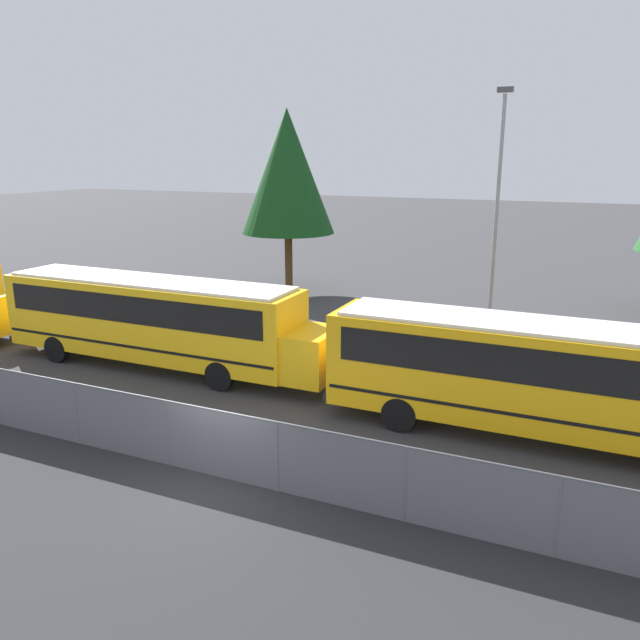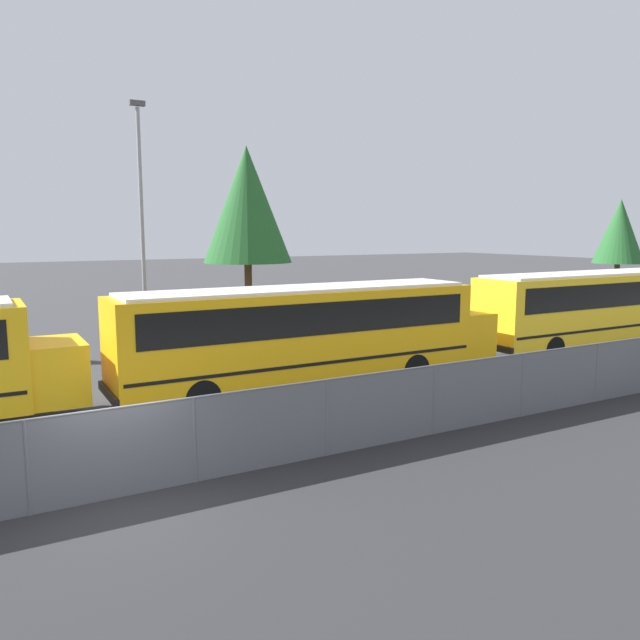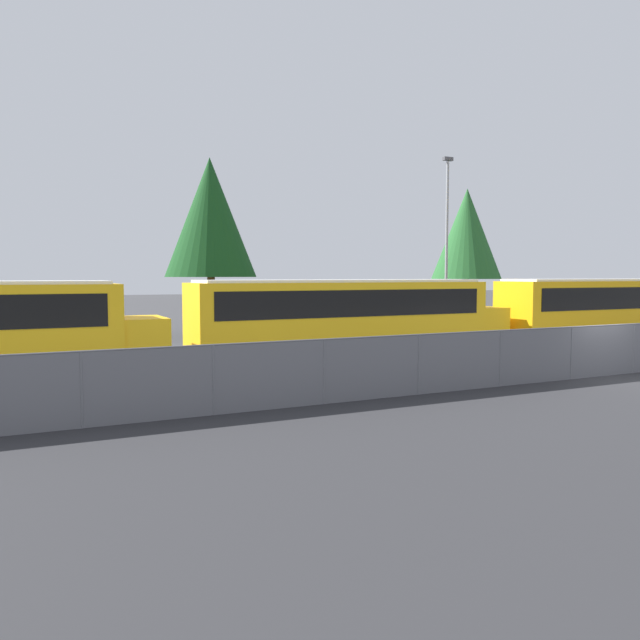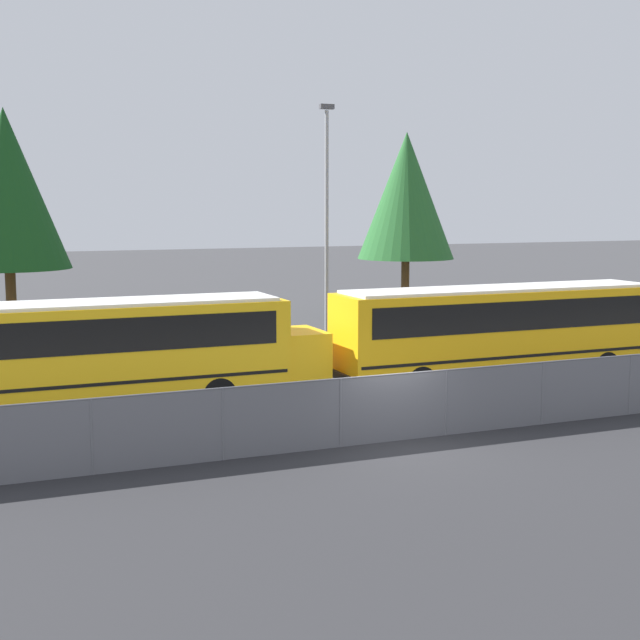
# 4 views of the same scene
# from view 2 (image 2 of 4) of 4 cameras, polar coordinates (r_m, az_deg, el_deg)

# --- Properties ---
(ground_plane) EXTENTS (200.00, 200.00, 0.00)m
(ground_plane) POSITION_cam_2_polar(r_m,az_deg,el_deg) (13.04, -17.97, -15.18)
(ground_plane) COLOR #38383A
(fence) EXTENTS (95.54, 0.07, 1.79)m
(fence) POSITION_cam_2_polar(r_m,az_deg,el_deg) (12.71, -18.15, -11.39)
(fence) COLOR #9EA0A5
(fence) RESTS_ON ground_plane
(school_bus_3) EXTENTS (13.36, 2.45, 3.33)m
(school_bus_3) POSITION_cam_2_polar(r_m,az_deg,el_deg) (19.85, -0.92, -0.82)
(school_bus_3) COLOR #EDA80F
(school_bus_3) RESTS_ON ground_plane
(school_bus_4) EXTENTS (13.36, 2.45, 3.33)m
(school_bus_4) POSITION_cam_2_polar(r_m,az_deg,el_deg) (29.42, 24.08, 1.41)
(school_bus_4) COLOR yellow
(school_bus_4) RESTS_ON ground_plane
(light_pole) EXTENTS (0.60, 0.24, 10.20)m
(light_pole) POSITION_cam_2_polar(r_m,az_deg,el_deg) (26.69, -15.98, 8.74)
(light_pole) COLOR gray
(light_pole) RESTS_ON ground_plane
(tree_0) EXTENTS (5.14, 5.14, 9.92)m
(tree_0) POSITION_cam_2_polar(r_m,az_deg,el_deg) (36.92, -6.69, 10.41)
(tree_0) COLOR #51381E
(tree_0) RESTS_ON ground_plane
(tree_1) EXTENTS (4.16, 4.16, 7.74)m
(tree_1) POSITION_cam_2_polar(r_m,az_deg,el_deg) (59.09, 25.70, 7.31)
(tree_1) COLOR #51381E
(tree_1) RESTS_ON ground_plane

